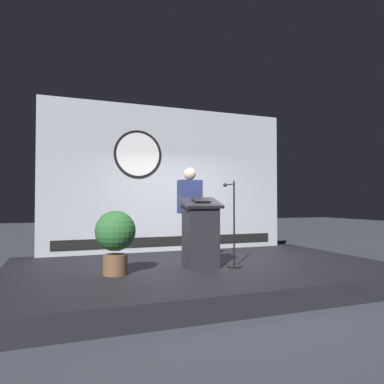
% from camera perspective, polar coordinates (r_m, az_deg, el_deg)
% --- Properties ---
extents(ground_plane, '(40.00, 40.00, 0.00)m').
position_cam_1_polar(ground_plane, '(6.34, 1.60, -14.16)').
color(ground_plane, '#383D47').
extents(stage_platform, '(6.40, 4.00, 0.30)m').
position_cam_1_polar(stage_platform, '(6.31, 1.60, -12.83)').
color(stage_platform, black).
rests_on(stage_platform, ground).
extents(banner_display, '(5.50, 0.12, 3.18)m').
position_cam_1_polar(banner_display, '(7.94, -3.57, 2.05)').
color(banner_display, '#B2B7C1').
rests_on(banner_display, stage_platform).
extents(podium, '(0.64, 0.49, 1.16)m').
position_cam_1_polar(podium, '(5.90, 1.38, -6.65)').
color(podium, '#26262B').
rests_on(podium, stage_platform).
extents(speaker_person, '(0.40, 0.26, 1.69)m').
position_cam_1_polar(speaker_person, '(6.32, -0.36, -3.56)').
color(speaker_person, black).
rests_on(speaker_person, stage_platform).
extents(microphone_stand, '(0.24, 0.50, 1.43)m').
position_cam_1_polar(microphone_stand, '(6.04, 6.54, -7.13)').
color(microphone_stand, black).
rests_on(microphone_stand, stage_platform).
extents(potted_plant, '(0.60, 0.60, 0.95)m').
position_cam_1_polar(potted_plant, '(5.46, -12.14, -6.87)').
color(potted_plant, brown).
rests_on(potted_plant, stage_platform).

